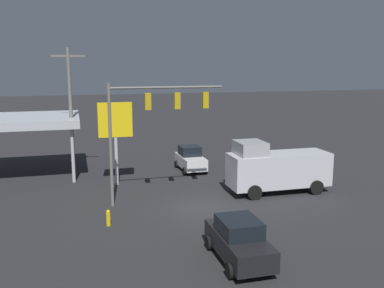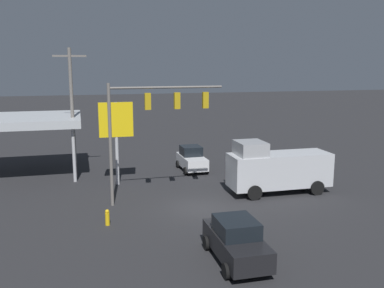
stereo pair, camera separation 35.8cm
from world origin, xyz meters
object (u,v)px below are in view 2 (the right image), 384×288
at_px(hatchback_crossing, 192,159).
at_px(sedan_waiting, 236,240).
at_px(delivery_truck, 277,168).
at_px(utility_pole, 72,110).
at_px(fire_hydrant, 107,217).
at_px(traffic_signal_assembly, 152,114).
at_px(price_sign, 116,124).

bearing_deg(hatchback_crossing, sedan_waiting, -9.08).
relative_size(delivery_truck, sedan_waiting, 1.55).
bearing_deg(utility_pole, hatchback_crossing, 178.33).
distance_m(sedan_waiting, fire_hydrant, 7.75).
distance_m(delivery_truck, hatchback_crossing, 8.39).
height_order(traffic_signal_assembly, price_sign, traffic_signal_assembly).
height_order(utility_pole, delivery_truck, utility_pole).
distance_m(utility_pole, delivery_truck, 15.53).
xyz_separation_m(sedan_waiting, fire_hydrant, (5.16, -5.75, -0.51)).
xyz_separation_m(price_sign, delivery_truck, (-10.12, 4.77, -2.67)).
relative_size(price_sign, delivery_truck, 0.87).
distance_m(delivery_truck, fire_hydrant, 11.88).
bearing_deg(sedan_waiting, delivery_truck, 145.48).
xyz_separation_m(price_sign, fire_hydrant, (1.27, 7.88, -3.92)).
distance_m(price_sign, hatchback_crossing, 7.54).
distance_m(price_sign, fire_hydrant, 8.90).
bearing_deg(fire_hydrant, sedan_waiting, 131.90).
relative_size(utility_pole, fire_hydrant, 11.03).
relative_size(utility_pole, sedan_waiting, 2.20).
xyz_separation_m(utility_pole, sedan_waiting, (-6.85, 16.52, -4.19)).
relative_size(price_sign, hatchback_crossing, 1.54).
height_order(delivery_truck, hatchback_crossing, delivery_truck).
bearing_deg(price_sign, fire_hydrant, 80.83).
height_order(utility_pole, price_sign, utility_pole).
bearing_deg(price_sign, sedan_waiting, 105.92).
height_order(sedan_waiting, hatchback_crossing, hatchback_crossing).
xyz_separation_m(traffic_signal_assembly, utility_pole, (4.73, -7.49, -0.39)).
distance_m(price_sign, sedan_waiting, 14.59).
bearing_deg(sedan_waiting, utility_pole, -156.94).
height_order(utility_pole, fire_hydrant, utility_pole).
xyz_separation_m(traffic_signal_assembly, price_sign, (1.78, -4.61, -1.16)).
relative_size(utility_pole, delivery_truck, 1.42).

